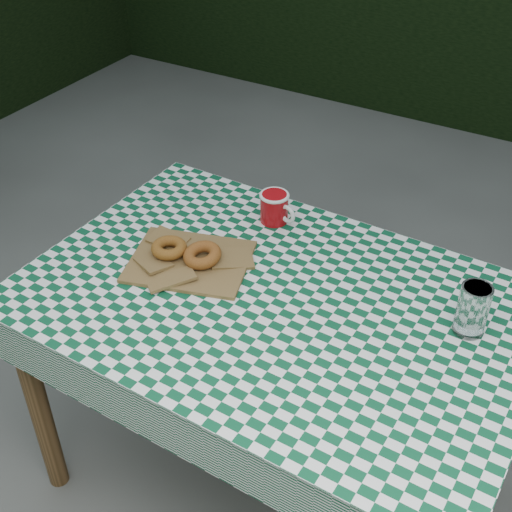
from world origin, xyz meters
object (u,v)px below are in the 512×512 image
at_px(coffee_mug, 274,207).
at_px(drinking_glass, 472,310).
at_px(table, 273,399).
at_px(paper_bag, 190,261).

height_order(coffee_mug, drinking_glass, drinking_glass).
relative_size(table, coffee_mug, 7.78).
bearing_deg(paper_bag, drinking_glass, 8.98).
xyz_separation_m(coffee_mug, drinking_glass, (0.63, -0.18, 0.02)).
bearing_deg(table, coffee_mug, 121.16).
height_order(table, drinking_glass, drinking_glass).
bearing_deg(coffee_mug, paper_bag, -94.48).
relative_size(paper_bag, coffee_mug, 1.94).
bearing_deg(table, drinking_glass, 17.20).
relative_size(paper_bag, drinking_glass, 2.38).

